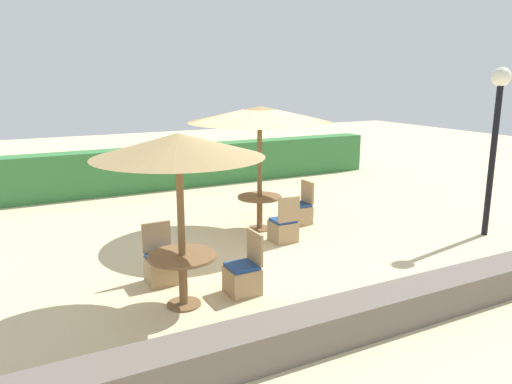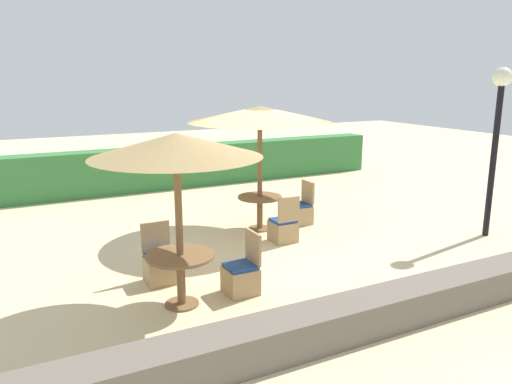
{
  "view_description": "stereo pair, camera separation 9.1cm",
  "coord_description": "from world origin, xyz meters",
  "px_view_note": "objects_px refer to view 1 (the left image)",
  "views": [
    {
      "loc": [
        -4.5,
        -7.96,
        3.17
      ],
      "look_at": [
        0.0,
        0.6,
        0.9
      ],
      "focal_mm": 35.0,
      "sensor_mm": 36.0,
      "label": 1
    },
    {
      "loc": [
        -4.42,
        -8.0,
        3.17
      ],
      "look_at": [
        0.0,
        0.6,
        0.9
      ],
      "focal_mm": 35.0,
      "sensor_mm": 36.0,
      "label": 2
    }
  ],
  "objects_px": {
    "patio_chair_front_left_north": "(161,266)",
    "patio_chair_center_east": "(300,212)",
    "patio_chair_front_left_east": "(243,276)",
    "patio_chair_center_south": "(284,228)",
    "lamp_post": "(497,119)",
    "round_table_front_left": "(183,267)",
    "parasol_front_left": "(178,146)",
    "parasol_center": "(260,115)",
    "round_table_center": "(260,205)"
  },
  "relations": [
    {
      "from": "patio_chair_front_left_east",
      "to": "patio_chair_center_east",
      "type": "bearing_deg",
      "value": -45.37
    },
    {
      "from": "parasol_front_left",
      "to": "round_table_front_left",
      "type": "relative_size",
      "value": 2.55
    },
    {
      "from": "lamp_post",
      "to": "round_table_front_left",
      "type": "xyz_separation_m",
      "value": [
        -6.52,
        -0.2,
        -1.78
      ]
    },
    {
      "from": "lamp_post",
      "to": "parasol_front_left",
      "type": "xyz_separation_m",
      "value": [
        -6.52,
        -0.2,
        -0.09
      ]
    },
    {
      "from": "parasol_front_left",
      "to": "patio_chair_front_left_east",
      "type": "bearing_deg",
      "value": -1.43
    },
    {
      "from": "round_table_center",
      "to": "patio_chair_center_south",
      "type": "distance_m",
      "value": 0.96
    },
    {
      "from": "patio_chair_front_left_north",
      "to": "round_table_front_left",
      "type": "bearing_deg",
      "value": 91.97
    },
    {
      "from": "round_table_front_left",
      "to": "patio_chair_front_left_north",
      "type": "bearing_deg",
      "value": 91.97
    },
    {
      "from": "patio_chair_front_left_east",
      "to": "patio_chair_center_east",
      "type": "relative_size",
      "value": 1.0
    },
    {
      "from": "patio_chair_center_south",
      "to": "parasol_center",
      "type": "bearing_deg",
      "value": 92.47
    },
    {
      "from": "parasol_front_left",
      "to": "parasol_center",
      "type": "relative_size",
      "value": 0.84
    },
    {
      "from": "parasol_front_left",
      "to": "patio_chair_front_left_north",
      "type": "bearing_deg",
      "value": 91.97
    },
    {
      "from": "round_table_front_left",
      "to": "patio_chair_center_south",
      "type": "relative_size",
      "value": 1.03
    },
    {
      "from": "parasol_center",
      "to": "patio_chair_front_left_north",
      "type": "bearing_deg",
      "value": -147.06
    },
    {
      "from": "patio_chair_center_east",
      "to": "patio_chair_front_left_east",
      "type": "bearing_deg",
      "value": 134.63
    },
    {
      "from": "parasol_front_left",
      "to": "patio_chair_center_east",
      "type": "distance_m",
      "value": 4.88
    },
    {
      "from": "lamp_post",
      "to": "parasol_center",
      "type": "xyz_separation_m",
      "value": [
        -3.89,
        2.46,
        0.05
      ]
    },
    {
      "from": "round_table_front_left",
      "to": "parasol_front_left",
      "type": "bearing_deg",
      "value": 180.0
    },
    {
      "from": "parasol_center",
      "to": "lamp_post",
      "type": "bearing_deg",
      "value": -32.27
    },
    {
      "from": "round_table_center",
      "to": "patio_chair_center_east",
      "type": "xyz_separation_m",
      "value": [
        0.97,
        -0.04,
        -0.27
      ]
    },
    {
      "from": "lamp_post",
      "to": "patio_chair_center_east",
      "type": "height_order",
      "value": "lamp_post"
    },
    {
      "from": "round_table_center",
      "to": "patio_chair_front_left_north",
      "type": "bearing_deg",
      "value": -147.06
    },
    {
      "from": "round_table_front_left",
      "to": "lamp_post",
      "type": "bearing_deg",
      "value": 1.74
    },
    {
      "from": "patio_chair_front_left_east",
      "to": "patio_chair_center_south",
      "type": "bearing_deg",
      "value": -44.73
    },
    {
      "from": "round_table_front_left",
      "to": "parasol_center",
      "type": "bearing_deg",
      "value": 45.25
    },
    {
      "from": "patio_chair_front_left_north",
      "to": "patio_chair_center_south",
      "type": "height_order",
      "value": "same"
    },
    {
      "from": "parasol_front_left",
      "to": "patio_chair_center_south",
      "type": "relative_size",
      "value": 2.62
    },
    {
      "from": "patio_chair_center_east",
      "to": "round_table_front_left",
      "type": "bearing_deg",
      "value": 126.0
    },
    {
      "from": "patio_chair_front_left_east",
      "to": "round_table_center",
      "type": "height_order",
      "value": "patio_chair_front_left_east"
    },
    {
      "from": "patio_chair_center_south",
      "to": "patio_chair_front_left_east",
      "type": "bearing_deg",
      "value": -134.73
    },
    {
      "from": "patio_chair_front_left_east",
      "to": "round_table_center",
      "type": "xyz_separation_m",
      "value": [
        1.7,
        2.68,
        0.27
      ]
    },
    {
      "from": "lamp_post",
      "to": "parasol_center",
      "type": "bearing_deg",
      "value": 147.73
    },
    {
      "from": "lamp_post",
      "to": "patio_chair_front_left_north",
      "type": "relative_size",
      "value": 3.57
    },
    {
      "from": "round_table_front_left",
      "to": "patio_chair_front_left_east",
      "type": "height_order",
      "value": "patio_chair_front_left_east"
    },
    {
      "from": "patio_chair_front_left_north",
      "to": "patio_chair_front_left_east",
      "type": "bearing_deg",
      "value": 135.22
    },
    {
      "from": "round_table_front_left",
      "to": "parasol_center",
      "type": "distance_m",
      "value": 4.16
    },
    {
      "from": "lamp_post",
      "to": "patio_chair_front_left_east",
      "type": "xyz_separation_m",
      "value": [
        -5.59,
        -0.22,
        -2.09
      ]
    },
    {
      "from": "lamp_post",
      "to": "patio_chair_center_south",
      "type": "bearing_deg",
      "value": 158.21
    },
    {
      "from": "round_table_front_left",
      "to": "patio_chair_front_left_east",
      "type": "relative_size",
      "value": 1.03
    },
    {
      "from": "lamp_post",
      "to": "round_table_center",
      "type": "height_order",
      "value": "lamp_post"
    },
    {
      "from": "patio_chair_front_left_east",
      "to": "patio_chair_center_south",
      "type": "height_order",
      "value": "same"
    },
    {
      "from": "round_table_center",
      "to": "patio_chair_center_east",
      "type": "height_order",
      "value": "patio_chair_center_east"
    },
    {
      "from": "patio_chair_front_left_north",
      "to": "round_table_center",
      "type": "bearing_deg",
      "value": -147.06
    },
    {
      "from": "patio_chair_center_south",
      "to": "round_table_front_left",
      "type": "bearing_deg",
      "value": -146.96
    },
    {
      "from": "patio_chair_front_left_north",
      "to": "patio_chair_center_east",
      "type": "relative_size",
      "value": 1.0
    },
    {
      "from": "round_table_front_left",
      "to": "patio_chair_front_left_east",
      "type": "bearing_deg",
      "value": -1.43
    },
    {
      "from": "parasol_center",
      "to": "patio_chair_center_east",
      "type": "distance_m",
      "value": 2.35
    },
    {
      "from": "parasol_front_left",
      "to": "patio_chair_center_south",
      "type": "distance_m",
      "value": 3.76
    },
    {
      "from": "parasol_center",
      "to": "patio_chair_center_east",
      "type": "height_order",
      "value": "parasol_center"
    },
    {
      "from": "parasol_front_left",
      "to": "patio_chair_center_south",
      "type": "xyz_separation_m",
      "value": [
        2.67,
        1.74,
        -2.0
      ]
    }
  ]
}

